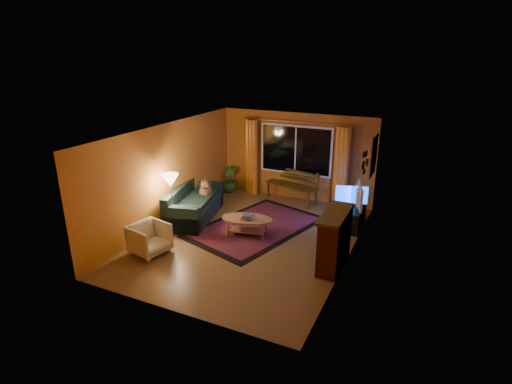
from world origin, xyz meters
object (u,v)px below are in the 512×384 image
at_px(tv_console, 354,216).
at_px(coffee_table, 247,227).
at_px(floor_lamp, 172,203).
at_px(sofa, 194,202).
at_px(bench, 291,193).
at_px(armchair, 149,237).

bearing_deg(tv_console, coffee_table, -145.25).
xyz_separation_m(floor_lamp, tv_console, (3.86, 2.15, -0.45)).
bearing_deg(coffee_table, sofa, 168.53).
bearing_deg(sofa, bench, 36.53).
bearing_deg(bench, tv_console, -8.07).
bearing_deg(bench, floor_lamp, -104.30).
height_order(bench, tv_console, tv_console).
xyz_separation_m(bench, armchair, (-1.67, -4.20, 0.13)).
xyz_separation_m(armchair, coffee_table, (1.50, 1.67, -0.15)).
distance_m(sofa, tv_console, 4.04).
xyz_separation_m(bench, sofa, (-1.85, -2.20, 0.19)).
distance_m(bench, sofa, 2.88).
bearing_deg(armchair, tv_console, -36.56).
height_order(bench, floor_lamp, floor_lamp).
bearing_deg(sofa, armchair, -98.30).
relative_size(bench, armchair, 2.16).
relative_size(armchair, tv_console, 0.59).
relative_size(sofa, tv_console, 1.69).
bearing_deg(armchair, bench, -10.08).
relative_size(bench, tv_console, 1.28).
bearing_deg(armchair, coffee_table, -30.45).
relative_size(armchair, floor_lamp, 0.52).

